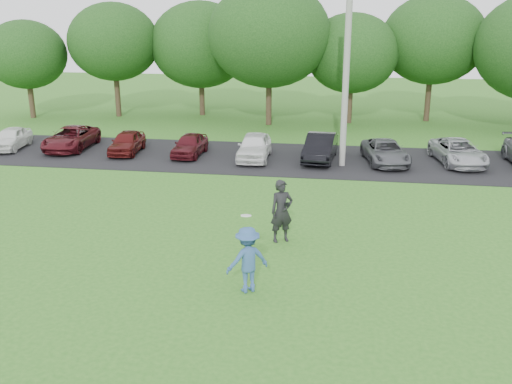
% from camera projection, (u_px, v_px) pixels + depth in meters
% --- Properties ---
extents(ground, '(100.00, 100.00, 0.00)m').
position_uv_depth(ground, '(236.00, 276.00, 15.41)').
color(ground, '#2C691E').
rests_on(ground, ground).
extents(parking_lot, '(32.00, 6.50, 0.03)m').
position_uv_depth(parking_lot, '(286.00, 159.00, 27.65)').
color(parking_lot, black).
rests_on(parking_lot, ground).
extents(utility_pole, '(0.28, 0.28, 10.16)m').
position_uv_depth(utility_pole, '(347.00, 54.00, 24.88)').
color(utility_pole, gray).
rests_on(utility_pole, ground).
extents(frisbee_player, '(1.29, 1.15, 2.06)m').
position_uv_depth(frisbee_player, '(248.00, 259.00, 14.38)').
color(frisbee_player, '#32578E').
rests_on(frisbee_player, ground).
extents(camera_bystander, '(0.86, 0.75, 1.97)m').
position_uv_depth(camera_bystander, '(282.00, 211.00, 17.50)').
color(camera_bystander, black).
rests_on(camera_bystander, ground).
extents(parked_cars, '(30.29, 4.68, 1.25)m').
position_uv_depth(parked_cars, '(300.00, 147.00, 27.42)').
color(parked_cars, white).
rests_on(parked_cars, parking_lot).
extents(tree_row, '(42.39, 9.85, 8.64)m').
position_uv_depth(tree_row, '(328.00, 44.00, 35.14)').
color(tree_row, '#38281C').
rests_on(tree_row, ground).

